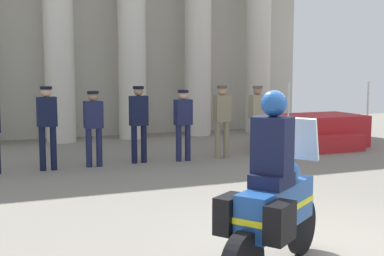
{
  "coord_description": "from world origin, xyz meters",
  "views": [
    {
      "loc": [
        -3.56,
        -4.79,
        2.13
      ],
      "look_at": [
        -0.49,
        2.91,
        1.15
      ],
      "focal_mm": 48.68,
      "sensor_mm": 36.0,
      "label": 1
    }
  ],
  "objects_px": {
    "officer_in_row_1": "(47,121)",
    "officer_in_row_6": "(257,114)",
    "reviewing_stand": "(315,131)",
    "motorcycle_with_rider": "(273,200)",
    "officer_in_row_2": "(93,122)",
    "officer_in_row_3": "(139,118)",
    "officer_in_row_5": "(222,116)",
    "officer_in_row_4": "(183,119)"
  },
  "relations": [
    {
      "from": "officer_in_row_5",
      "to": "officer_in_row_4",
      "type": "bearing_deg",
      "value": -3.51
    },
    {
      "from": "officer_in_row_2",
      "to": "officer_in_row_3",
      "type": "distance_m",
      "value": 1.02
    },
    {
      "from": "reviewing_stand",
      "to": "motorcycle_with_rider",
      "type": "height_order",
      "value": "motorcycle_with_rider"
    },
    {
      "from": "motorcycle_with_rider",
      "to": "officer_in_row_4",
      "type": "bearing_deg",
      "value": 42.03
    },
    {
      "from": "reviewing_stand",
      "to": "officer_in_row_1",
      "type": "bearing_deg",
      "value": -174.25
    },
    {
      "from": "motorcycle_with_rider",
      "to": "officer_in_row_5",
      "type": "bearing_deg",
      "value": 34.19
    },
    {
      "from": "reviewing_stand",
      "to": "motorcycle_with_rider",
      "type": "bearing_deg",
      "value": -127.53
    },
    {
      "from": "officer_in_row_2",
      "to": "officer_in_row_3",
      "type": "height_order",
      "value": "officer_in_row_3"
    },
    {
      "from": "reviewing_stand",
      "to": "officer_in_row_3",
      "type": "relative_size",
      "value": 1.53
    },
    {
      "from": "officer_in_row_5",
      "to": "officer_in_row_2",
      "type": "bearing_deg",
      "value": -5.65
    },
    {
      "from": "officer_in_row_3",
      "to": "officer_in_row_6",
      "type": "relative_size",
      "value": 1.02
    },
    {
      "from": "officer_in_row_1",
      "to": "officer_in_row_6",
      "type": "relative_size",
      "value": 1.04
    },
    {
      "from": "officer_in_row_3",
      "to": "officer_in_row_5",
      "type": "bearing_deg",
      "value": 171.76
    },
    {
      "from": "officer_in_row_3",
      "to": "officer_in_row_4",
      "type": "bearing_deg",
      "value": 167.17
    },
    {
      "from": "officer_in_row_2",
      "to": "officer_in_row_4",
      "type": "distance_m",
      "value": 2.01
    },
    {
      "from": "officer_in_row_3",
      "to": "officer_in_row_6",
      "type": "bearing_deg",
      "value": 175.48
    },
    {
      "from": "officer_in_row_6",
      "to": "officer_in_row_5",
      "type": "bearing_deg",
      "value": 2.75
    },
    {
      "from": "officer_in_row_1",
      "to": "officer_in_row_3",
      "type": "xyz_separation_m",
      "value": [
        1.97,
        0.12,
        -0.02
      ]
    },
    {
      "from": "officer_in_row_1",
      "to": "officer_in_row_2",
      "type": "height_order",
      "value": "officer_in_row_1"
    },
    {
      "from": "officer_in_row_4",
      "to": "officer_in_row_5",
      "type": "bearing_deg",
      "value": 176.49
    },
    {
      "from": "reviewing_stand",
      "to": "officer_in_row_2",
      "type": "relative_size",
      "value": 1.61
    },
    {
      "from": "officer_in_row_2",
      "to": "officer_in_row_4",
      "type": "relative_size",
      "value": 1.01
    },
    {
      "from": "officer_in_row_3",
      "to": "officer_in_row_5",
      "type": "relative_size",
      "value": 1.01
    },
    {
      "from": "officer_in_row_6",
      "to": "motorcycle_with_rider",
      "type": "distance_m",
      "value": 7.44
    },
    {
      "from": "officer_in_row_1",
      "to": "motorcycle_with_rider",
      "type": "bearing_deg",
      "value": 98.13
    },
    {
      "from": "officer_in_row_2",
      "to": "officer_in_row_4",
      "type": "xyz_separation_m",
      "value": [
        2.0,
        -0.06,
        -0.01
      ]
    },
    {
      "from": "officer_in_row_1",
      "to": "officer_in_row_2",
      "type": "distance_m",
      "value": 0.96
    },
    {
      "from": "motorcycle_with_rider",
      "to": "officer_in_row_1",
      "type": "bearing_deg",
      "value": 67.86
    },
    {
      "from": "officer_in_row_2",
      "to": "officer_in_row_3",
      "type": "bearing_deg",
      "value": 179.39
    },
    {
      "from": "officer_in_row_4",
      "to": "motorcycle_with_rider",
      "type": "height_order",
      "value": "motorcycle_with_rider"
    },
    {
      "from": "officer_in_row_1",
      "to": "motorcycle_with_rider",
      "type": "xyz_separation_m",
      "value": [
        1.49,
        -6.46,
        -0.23
      ]
    },
    {
      "from": "reviewing_stand",
      "to": "motorcycle_with_rider",
      "type": "relative_size",
      "value": 1.37
    },
    {
      "from": "officer_in_row_4",
      "to": "officer_in_row_5",
      "type": "xyz_separation_m",
      "value": [
        0.97,
        0.02,
        0.05
      ]
    },
    {
      "from": "reviewing_stand",
      "to": "motorcycle_with_rider",
      "type": "xyz_separation_m",
      "value": [
        -5.51,
        -7.17,
        0.39
      ]
    },
    {
      "from": "officer_in_row_1",
      "to": "motorcycle_with_rider",
      "type": "distance_m",
      "value": 6.64
    },
    {
      "from": "officer_in_row_5",
      "to": "motorcycle_with_rider",
      "type": "xyz_separation_m",
      "value": [
        -2.44,
        -6.46,
        -0.2
      ]
    },
    {
      "from": "officer_in_row_4",
      "to": "officer_in_row_6",
      "type": "distance_m",
      "value": 1.98
    },
    {
      "from": "motorcycle_with_rider",
      "to": "reviewing_stand",
      "type": "bearing_deg",
      "value": 17.34
    },
    {
      "from": "officer_in_row_1",
      "to": "officer_in_row_5",
      "type": "distance_m",
      "value": 3.93
    },
    {
      "from": "officer_in_row_5",
      "to": "reviewing_stand",
      "type": "bearing_deg",
      "value": -171.93
    },
    {
      "from": "officer_in_row_5",
      "to": "officer_in_row_3",
      "type": "bearing_deg",
      "value": -8.24
    },
    {
      "from": "reviewing_stand",
      "to": "motorcycle_with_rider",
      "type": "distance_m",
      "value": 9.05
    }
  ]
}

